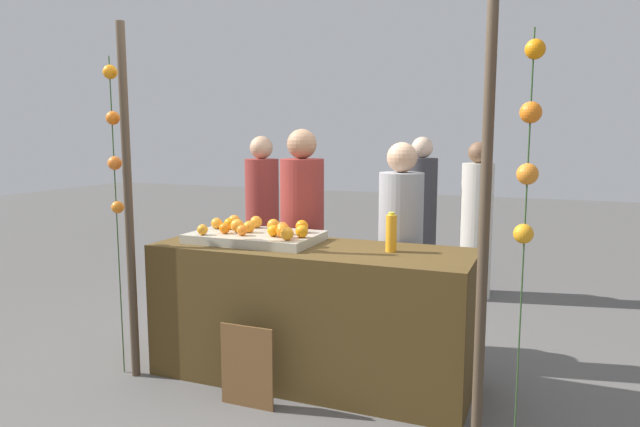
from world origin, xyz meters
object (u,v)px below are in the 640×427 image
object	(u,v)px
stall_counter	(312,313)
vendor_left	(302,246)
vendor_right	(400,260)
orange_1	(249,227)
juice_bottle	(391,233)
orange_0	(242,230)
chalkboard_sign	(247,367)

from	to	relation	value
stall_counter	vendor_left	size ratio (longest dim) A/B	1.26
vendor_left	vendor_right	distance (m)	0.78
vendor_left	orange_1	bearing A→B (deg)	-104.89
juice_bottle	vendor_left	xyz separation A→B (m)	(-0.84, 0.54, -0.24)
stall_counter	vendor_left	world-z (taller)	vendor_left
orange_0	chalkboard_sign	world-z (taller)	orange_0
juice_bottle	vendor_left	bearing A→B (deg)	147.31
stall_counter	chalkboard_sign	xyz separation A→B (m)	(-0.20, -0.52, -0.20)
orange_0	vendor_right	size ratio (longest dim) A/B	0.05
orange_0	vendor_left	distance (m)	0.73
orange_1	stall_counter	bearing A→B (deg)	-2.71
vendor_left	vendor_right	bearing A→B (deg)	-2.82
vendor_right	orange_1	bearing A→B (deg)	-150.54
stall_counter	chalkboard_sign	size ratio (longest dim) A/B	4.05
juice_bottle	chalkboard_sign	xyz separation A→B (m)	(-0.72, -0.57, -0.77)
stall_counter	vendor_right	world-z (taller)	vendor_right
orange_1	juice_bottle	size ratio (longest dim) A/B	0.32
orange_0	vendor_left	xyz separation A→B (m)	(0.13, 0.69, -0.22)
juice_bottle	chalkboard_sign	distance (m)	1.20
orange_0	chalkboard_sign	xyz separation A→B (m)	(0.26, -0.42, -0.75)
orange_0	chalkboard_sign	size ratio (longest dim) A/B	0.14
chalkboard_sign	vendor_right	xyz separation A→B (m)	(0.65, 1.07, 0.49)
orange_1	chalkboard_sign	bearing A→B (deg)	-63.20
orange_0	vendor_right	world-z (taller)	vendor_right
juice_bottle	vendor_left	size ratio (longest dim) A/B	0.15
juice_bottle	stall_counter	bearing A→B (deg)	-175.22
chalkboard_sign	juice_bottle	bearing A→B (deg)	38.21
stall_counter	chalkboard_sign	world-z (taller)	stall_counter
stall_counter	juice_bottle	world-z (taller)	juice_bottle
orange_1	vendor_right	xyz separation A→B (m)	(0.93, 0.52, -0.27)
vendor_left	vendor_right	world-z (taller)	vendor_left
stall_counter	vendor_right	size ratio (longest dim) A/B	1.33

